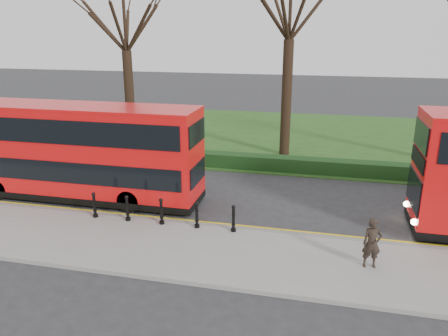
# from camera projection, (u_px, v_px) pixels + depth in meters

# --- Properties ---
(ground) EXTENTS (120.00, 120.00, 0.00)m
(ground) POSITION_uv_depth(u_px,v_px,m) (211.00, 217.00, 17.89)
(ground) COLOR #28282B
(ground) RESTS_ON ground
(pavement) EXTENTS (60.00, 4.00, 0.15)m
(pavement) POSITION_uv_depth(u_px,v_px,m) (188.00, 250.00, 15.08)
(pavement) COLOR gray
(pavement) RESTS_ON ground
(kerb) EXTENTS (60.00, 0.25, 0.16)m
(kerb) POSITION_uv_depth(u_px,v_px,m) (204.00, 226.00, 16.94)
(kerb) COLOR slate
(kerb) RESTS_ON ground
(grass_verge) EXTENTS (60.00, 18.00, 0.06)m
(grass_verge) POSITION_uv_depth(u_px,v_px,m) (263.00, 135.00, 31.80)
(grass_verge) COLOR #224517
(grass_verge) RESTS_ON ground
(hedge) EXTENTS (60.00, 0.90, 0.80)m
(hedge) POSITION_uv_depth(u_px,v_px,m) (242.00, 161.00, 24.08)
(hedge) COLOR black
(hedge) RESTS_ON ground
(yellow_line_outer) EXTENTS (60.00, 0.10, 0.01)m
(yellow_line_outer) POSITION_uv_depth(u_px,v_px,m) (206.00, 224.00, 17.24)
(yellow_line_outer) COLOR yellow
(yellow_line_outer) RESTS_ON ground
(yellow_line_inner) EXTENTS (60.00, 0.10, 0.01)m
(yellow_line_inner) POSITION_uv_depth(u_px,v_px,m) (207.00, 222.00, 17.43)
(yellow_line_inner) COLOR yellow
(yellow_line_inner) RESTS_ON ground
(tree_left) EXTENTS (7.11, 7.11, 11.11)m
(tree_left) POSITION_uv_depth(u_px,v_px,m) (124.00, 17.00, 26.46)
(tree_left) COLOR black
(tree_left) RESTS_ON ground
(bollard_row) EXTENTS (5.83, 0.15, 1.00)m
(bollard_row) POSITION_uv_depth(u_px,v_px,m) (161.00, 212.00, 16.79)
(bollard_row) COLOR black
(bollard_row) RESTS_ON pavement
(bus_lead) EXTENTS (10.66, 2.45, 4.24)m
(bus_lead) POSITION_uv_depth(u_px,v_px,m) (82.00, 153.00, 19.33)
(bus_lead) COLOR red
(bus_lead) RESTS_ON ground
(pedestrian) EXTENTS (0.65, 0.48, 1.62)m
(pedestrian) POSITION_uv_depth(u_px,v_px,m) (372.00, 243.00, 13.66)
(pedestrian) COLOR black
(pedestrian) RESTS_ON pavement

